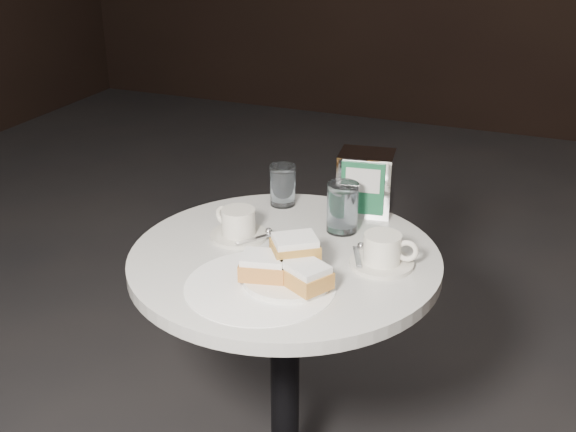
{
  "coord_description": "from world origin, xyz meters",
  "views": [
    {
      "loc": [
        0.55,
        -1.33,
        1.49
      ],
      "look_at": [
        0.0,
        0.02,
        0.83
      ],
      "focal_mm": 45.0,
      "sensor_mm": 36.0,
      "label": 1
    }
  ],
  "objects_px": {
    "cafe_table": "(285,329)",
    "water_glass_right": "(342,208)",
    "napkin_dispenser": "(366,182)",
    "coffee_cup_left": "(238,225)",
    "water_glass_left": "(283,186)",
    "coffee_cup_right": "(383,252)",
    "beignet_plate": "(288,268)"
  },
  "relations": [
    {
      "from": "cafe_table",
      "to": "water_glass_right",
      "type": "xyz_separation_m",
      "value": [
        0.08,
        0.16,
        0.26
      ]
    },
    {
      "from": "water_glass_right",
      "to": "napkin_dispenser",
      "type": "bearing_deg",
      "value": 82.67
    },
    {
      "from": "water_glass_right",
      "to": "napkin_dispenser",
      "type": "distance_m",
      "value": 0.13
    },
    {
      "from": "coffee_cup_left",
      "to": "napkin_dispenser",
      "type": "distance_m",
      "value": 0.35
    },
    {
      "from": "cafe_table",
      "to": "napkin_dispenser",
      "type": "bearing_deg",
      "value": 71.84
    },
    {
      "from": "cafe_table",
      "to": "water_glass_left",
      "type": "height_order",
      "value": "water_glass_left"
    },
    {
      "from": "coffee_cup_left",
      "to": "coffee_cup_right",
      "type": "bearing_deg",
      "value": 19.03
    },
    {
      "from": "coffee_cup_left",
      "to": "water_glass_left",
      "type": "height_order",
      "value": "water_glass_left"
    },
    {
      "from": "water_glass_left",
      "to": "water_glass_right",
      "type": "bearing_deg",
      "value": -25.81
    },
    {
      "from": "water_glass_right",
      "to": "napkin_dispenser",
      "type": "relative_size",
      "value": 0.78
    },
    {
      "from": "coffee_cup_right",
      "to": "coffee_cup_left",
      "type": "bearing_deg",
      "value": 171.17
    },
    {
      "from": "water_glass_right",
      "to": "coffee_cup_left",
      "type": "bearing_deg",
      "value": -149.75
    },
    {
      "from": "coffee_cup_left",
      "to": "water_glass_right",
      "type": "xyz_separation_m",
      "value": [
        0.21,
        0.12,
        0.03
      ]
    },
    {
      "from": "water_glass_right",
      "to": "napkin_dispenser",
      "type": "xyz_separation_m",
      "value": [
        0.02,
        0.13,
        0.02
      ]
    },
    {
      "from": "cafe_table",
      "to": "beignet_plate",
      "type": "bearing_deg",
      "value": -64.53
    },
    {
      "from": "coffee_cup_left",
      "to": "water_glass_left",
      "type": "distance_m",
      "value": 0.22
    },
    {
      "from": "coffee_cup_left",
      "to": "cafe_table",
      "type": "bearing_deg",
      "value": 3.73
    },
    {
      "from": "coffee_cup_left",
      "to": "napkin_dispenser",
      "type": "relative_size",
      "value": 1.12
    },
    {
      "from": "water_glass_right",
      "to": "cafe_table",
      "type": "bearing_deg",
      "value": -115.97
    },
    {
      "from": "cafe_table",
      "to": "napkin_dispenser",
      "type": "height_order",
      "value": "napkin_dispenser"
    },
    {
      "from": "coffee_cup_right",
      "to": "napkin_dispenser",
      "type": "xyz_separation_m",
      "value": [
        -0.12,
        0.26,
        0.05
      ]
    },
    {
      "from": "beignet_plate",
      "to": "napkin_dispenser",
      "type": "relative_size",
      "value": 1.35
    },
    {
      "from": "water_glass_left",
      "to": "coffee_cup_right",
      "type": "bearing_deg",
      "value": -34.48
    },
    {
      "from": "coffee_cup_left",
      "to": "beignet_plate",
      "type": "bearing_deg",
      "value": -19.21
    },
    {
      "from": "coffee_cup_left",
      "to": "water_glass_right",
      "type": "relative_size",
      "value": 1.45
    },
    {
      "from": "napkin_dispenser",
      "to": "cafe_table",
      "type": "bearing_deg",
      "value": -116.67
    },
    {
      "from": "water_glass_left",
      "to": "beignet_plate",
      "type": "bearing_deg",
      "value": -65.93
    },
    {
      "from": "cafe_table",
      "to": "water_glass_right",
      "type": "distance_m",
      "value": 0.31
    },
    {
      "from": "cafe_table",
      "to": "beignet_plate",
      "type": "xyz_separation_m",
      "value": [
        0.06,
        -0.12,
        0.23
      ]
    },
    {
      "from": "beignet_plate",
      "to": "napkin_dispenser",
      "type": "xyz_separation_m",
      "value": [
        0.04,
        0.41,
        0.04
      ]
    },
    {
      "from": "cafe_table",
      "to": "water_glass_right",
      "type": "height_order",
      "value": "water_glass_right"
    },
    {
      "from": "coffee_cup_left",
      "to": "water_glass_left",
      "type": "relative_size",
      "value": 1.64
    }
  ]
}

